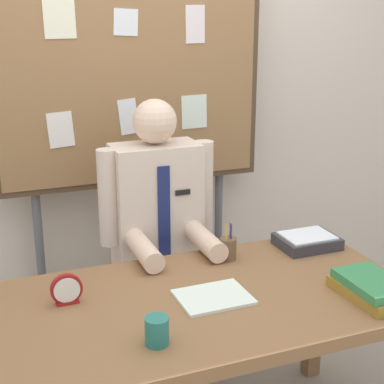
{
  "coord_description": "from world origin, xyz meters",
  "views": [
    {
      "loc": [
        -0.77,
        -1.76,
        1.75
      ],
      "look_at": [
        0.0,
        0.2,
        1.09
      ],
      "focal_mm": 53.67,
      "sensor_mm": 36.0,
      "label": 1
    }
  ],
  "objects_px": {
    "bulletin_board": "(131,75)",
    "open_notebook": "(214,297)",
    "paper_tray": "(307,241)",
    "desk_clock": "(67,290)",
    "desk": "(211,318)",
    "pen_holder": "(228,248)",
    "book_stack": "(370,288)",
    "person": "(158,255)",
    "coffee_mug": "(157,331)"
  },
  "relations": [
    {
      "from": "bulletin_board",
      "to": "person",
      "type": "bearing_deg",
      "value": -89.99
    },
    {
      "from": "person",
      "to": "open_notebook",
      "type": "relative_size",
      "value": 5.26
    },
    {
      "from": "desk",
      "to": "coffee_mug",
      "type": "xyz_separation_m",
      "value": [
        -0.29,
        -0.23,
        0.14
      ]
    },
    {
      "from": "desk_clock",
      "to": "pen_holder",
      "type": "xyz_separation_m",
      "value": [
        0.71,
        0.15,
        -0.0
      ]
    },
    {
      "from": "book_stack",
      "to": "desk_clock",
      "type": "xyz_separation_m",
      "value": [
        -1.05,
        0.36,
        0.01
      ]
    },
    {
      "from": "desk",
      "to": "pen_holder",
      "type": "distance_m",
      "value": 0.38
    },
    {
      "from": "open_notebook",
      "to": "book_stack",
      "type": "bearing_deg",
      "value": -20.51
    },
    {
      "from": "bulletin_board",
      "to": "open_notebook",
      "type": "height_order",
      "value": "bulletin_board"
    },
    {
      "from": "book_stack",
      "to": "paper_tray",
      "type": "xyz_separation_m",
      "value": [
        0.04,
        0.5,
        -0.01
      ]
    },
    {
      "from": "person",
      "to": "pen_holder",
      "type": "xyz_separation_m",
      "value": [
        0.2,
        -0.36,
        0.15
      ]
    },
    {
      "from": "person",
      "to": "coffee_mug",
      "type": "relative_size",
      "value": 14.93
    },
    {
      "from": "person",
      "to": "bulletin_board",
      "type": "bearing_deg",
      "value": 90.01
    },
    {
      "from": "bulletin_board",
      "to": "coffee_mug",
      "type": "bearing_deg",
      "value": -102.78
    },
    {
      "from": "pen_holder",
      "to": "person",
      "type": "bearing_deg",
      "value": 119.21
    },
    {
      "from": "bulletin_board",
      "to": "paper_tray",
      "type": "xyz_separation_m",
      "value": [
        0.59,
        -0.76,
        -0.69
      ]
    },
    {
      "from": "desk",
      "to": "desk_clock",
      "type": "xyz_separation_m",
      "value": [
        -0.51,
        0.14,
        0.14
      ]
    },
    {
      "from": "person",
      "to": "paper_tray",
      "type": "distance_m",
      "value": 0.7
    },
    {
      "from": "person",
      "to": "book_stack",
      "type": "xyz_separation_m",
      "value": [
        0.54,
        -0.87,
        0.14
      ]
    },
    {
      "from": "book_stack",
      "to": "coffee_mug",
      "type": "height_order",
      "value": "coffee_mug"
    },
    {
      "from": "desk_clock",
      "to": "paper_tray",
      "type": "distance_m",
      "value": 1.11
    },
    {
      "from": "bulletin_board",
      "to": "paper_tray",
      "type": "distance_m",
      "value": 1.18
    },
    {
      "from": "desk_clock",
      "to": "coffee_mug",
      "type": "relative_size",
      "value": 1.24
    },
    {
      "from": "book_stack",
      "to": "open_notebook",
      "type": "xyz_separation_m",
      "value": [
        -0.54,
        0.2,
        -0.03
      ]
    },
    {
      "from": "book_stack",
      "to": "coffee_mug",
      "type": "xyz_separation_m",
      "value": [
        -0.83,
        -0.01,
        0.01
      ]
    },
    {
      "from": "coffee_mug",
      "to": "pen_holder",
      "type": "relative_size",
      "value": 0.58
    },
    {
      "from": "desk",
      "to": "paper_tray",
      "type": "bearing_deg",
      "value": 25.31
    },
    {
      "from": "person",
      "to": "paper_tray",
      "type": "xyz_separation_m",
      "value": [
        0.59,
        -0.37,
        0.12
      ]
    },
    {
      "from": "coffee_mug",
      "to": "pen_holder",
      "type": "distance_m",
      "value": 0.71
    },
    {
      "from": "book_stack",
      "to": "desk_clock",
      "type": "distance_m",
      "value": 1.11
    },
    {
      "from": "person",
      "to": "bulletin_board",
      "type": "xyz_separation_m",
      "value": [
        -0.0,
        0.39,
        0.81
      ]
    },
    {
      "from": "coffee_mug",
      "to": "paper_tray",
      "type": "height_order",
      "value": "coffee_mug"
    },
    {
      "from": "open_notebook",
      "to": "desk_clock",
      "type": "height_order",
      "value": "desk_clock"
    },
    {
      "from": "open_notebook",
      "to": "paper_tray",
      "type": "bearing_deg",
      "value": 27.02
    },
    {
      "from": "person",
      "to": "coffee_mug",
      "type": "bearing_deg",
      "value": -108.16
    },
    {
      "from": "bulletin_board",
      "to": "desk_clock",
      "type": "relative_size",
      "value": 17.85
    },
    {
      "from": "open_notebook",
      "to": "desk_clock",
      "type": "bearing_deg",
      "value": 162.75
    },
    {
      "from": "paper_tray",
      "to": "open_notebook",
      "type": "bearing_deg",
      "value": -152.98
    },
    {
      "from": "coffee_mug",
      "to": "open_notebook",
      "type": "bearing_deg",
      "value": 36.12
    },
    {
      "from": "bulletin_board",
      "to": "pen_holder",
      "type": "relative_size",
      "value": 12.92
    },
    {
      "from": "open_notebook",
      "to": "pen_holder",
      "type": "relative_size",
      "value": 1.65
    },
    {
      "from": "bulletin_board",
      "to": "book_stack",
      "type": "distance_m",
      "value": 1.53
    },
    {
      "from": "paper_tray",
      "to": "desk",
      "type": "bearing_deg",
      "value": -154.69
    },
    {
      "from": "paper_tray",
      "to": "desk_clock",
      "type": "bearing_deg",
      "value": -172.77
    },
    {
      "from": "desk",
      "to": "paper_tray",
      "type": "relative_size",
      "value": 5.91
    },
    {
      "from": "bulletin_board",
      "to": "open_notebook",
      "type": "xyz_separation_m",
      "value": [
        0.0,
        -1.05,
        -0.71
      ]
    },
    {
      "from": "person",
      "to": "bulletin_board",
      "type": "relative_size",
      "value": 0.67
    },
    {
      "from": "open_notebook",
      "to": "desk_clock",
      "type": "xyz_separation_m",
      "value": [
        -0.51,
        0.16,
        0.05
      ]
    },
    {
      "from": "pen_holder",
      "to": "paper_tray",
      "type": "bearing_deg",
      "value": -1.01
    },
    {
      "from": "desk",
      "to": "bulletin_board",
      "type": "distance_m",
      "value": 1.31
    },
    {
      "from": "person",
      "to": "desk_clock",
      "type": "xyz_separation_m",
      "value": [
        -0.51,
        -0.5,
        0.15
      ]
    }
  ]
}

